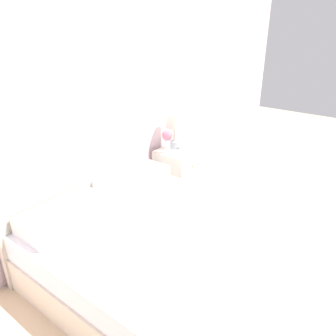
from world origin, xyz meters
TOP-DOWN VIEW (x-y plane):
  - ground_plane at (0.00, 0.00)m, footprint 12.00×12.00m
  - wall_back at (0.00, 0.07)m, footprint 8.00×0.06m
  - bed at (0.00, -0.87)m, footprint 1.64×1.91m
  - nightstand at (1.14, -0.22)m, footprint 0.41×0.42m
  - table_lamp at (1.18, -0.14)m, footprint 0.19×0.19m
  - flower_vase at (1.01, -0.18)m, footprint 0.12×0.12m
  - teacup at (1.07, -0.34)m, footprint 0.13×0.13m
  - alarm_clock at (1.21, -0.25)m, footprint 0.09×0.04m

SIDE VIEW (x-z plane):
  - ground_plane at x=0.00m, z-range 0.00..0.00m
  - bed at x=0.00m, z-range -0.34..0.89m
  - nightstand at x=1.14m, z-range 0.00..0.61m
  - teacup at x=1.07m, z-range 0.60..0.66m
  - alarm_clock at x=1.21m, z-range 0.61..0.69m
  - flower_vase at x=1.01m, z-range 0.65..0.91m
  - table_lamp at x=1.18m, z-range 0.69..1.08m
  - wall_back at x=0.00m, z-range 0.00..2.60m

